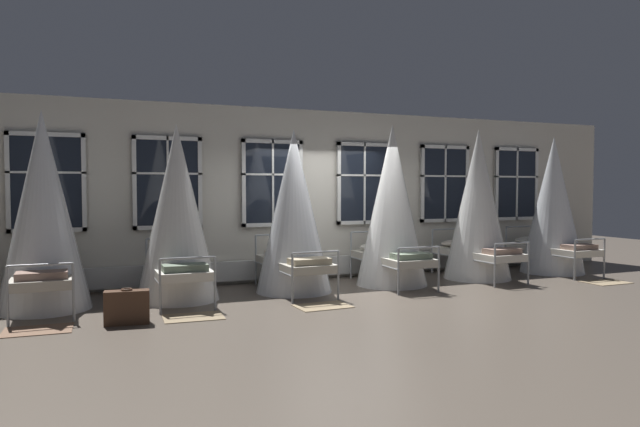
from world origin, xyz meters
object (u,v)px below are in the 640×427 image
(cot_third, at_px, (294,214))
(cot_fifth, at_px, (478,206))
(cot_fourth, at_px, (392,208))
(suitcase_dark, at_px, (127,307))
(cot_second, at_px, (177,215))
(cot_sixth, at_px, (553,207))
(cot_first, at_px, (43,214))

(cot_third, distance_m, cot_fifth, 3.80)
(cot_fourth, relative_size, cot_fifth, 1.00)
(cot_fourth, relative_size, suitcase_dark, 5.03)
(cot_second, relative_size, cot_fourth, 0.95)
(cot_fifth, xyz_separation_m, suitcase_dark, (-6.59, -1.40, -1.18))
(cot_second, xyz_separation_m, cot_third, (1.94, -0.00, -0.01))
(cot_sixth, bearing_deg, cot_second, 89.83)
(cot_first, xyz_separation_m, suitcase_dark, (1.04, -1.39, -1.17))
(cot_second, bearing_deg, cot_third, -89.94)
(cot_second, distance_m, suitcase_dark, 1.98)
(cot_sixth, height_order, suitcase_dark, cot_sixth)
(cot_third, bearing_deg, cot_sixth, -90.29)
(cot_first, distance_m, cot_fifth, 7.63)
(cot_second, xyz_separation_m, cot_fourth, (3.82, -0.02, 0.07))
(cot_second, xyz_separation_m, cot_fifth, (5.73, -0.00, 0.07))
(cot_first, distance_m, suitcase_dark, 2.09)
(cot_first, bearing_deg, cot_second, -90.56)
(cot_third, bearing_deg, cot_first, 89.19)
(cot_fifth, height_order, cot_sixth, cot_fifth)
(cot_first, xyz_separation_m, cot_third, (3.83, 0.00, -0.07))
(cot_first, xyz_separation_m, cot_fourth, (5.72, -0.01, 0.01))
(cot_sixth, bearing_deg, cot_first, 89.79)
(suitcase_dark, bearing_deg, cot_third, 33.20)
(cot_sixth, bearing_deg, cot_fifth, 91.06)
(cot_fifth, xyz_separation_m, cot_sixth, (1.95, 0.06, -0.04))
(cot_fourth, distance_m, suitcase_dark, 5.02)
(cot_second, bearing_deg, cot_fourth, -90.11)
(cot_second, distance_m, cot_fifth, 5.73)
(suitcase_dark, bearing_deg, cot_fifth, 18.64)
(cot_first, distance_m, cot_fourth, 5.72)
(cot_first, xyz_separation_m, cot_fifth, (7.63, 0.01, 0.01))
(cot_third, bearing_deg, cot_fifth, -90.83)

